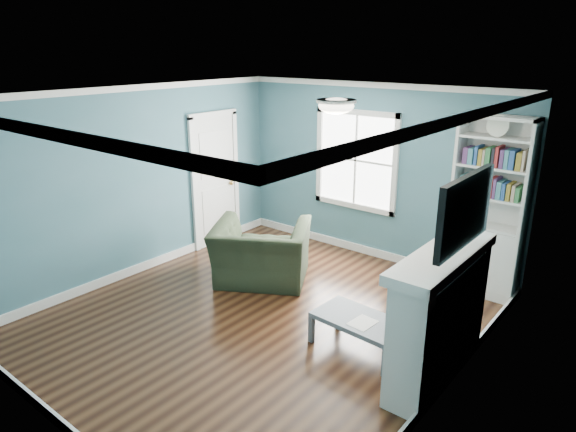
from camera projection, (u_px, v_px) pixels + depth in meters
The scene contains 13 objects.
floor at pixel (263, 317), 6.13m from camera, with size 5.00×5.00×0.00m, color black.
room_walls at pixel (260, 189), 5.64m from camera, with size 5.00×5.00×5.00m.
trim at pixel (261, 219), 5.74m from camera, with size 4.50×5.00×2.60m.
window at pixel (356, 160), 7.69m from camera, with size 1.40×0.06×1.50m.
bookshelf at pixel (486, 225), 6.49m from camera, with size 0.90×0.35×2.31m.
fireplace at pixel (440, 318), 4.84m from camera, with size 0.44×1.58×1.30m.
tv at pixel (465, 211), 4.43m from camera, with size 0.06×1.10×0.65m, color black.
door at pixel (215, 179), 8.15m from camera, with size 0.12×0.98×2.17m.
ceiling_fixture at pixel (336, 105), 4.87m from camera, with size 0.38×0.38×0.15m.
light_switch at pixel (293, 165), 8.49m from camera, with size 0.08×0.01×0.12m, color white.
recliner at pixel (261, 244), 6.92m from camera, with size 1.25×0.81×1.09m, color black.
coffee_table at pixel (360, 322), 5.41m from camera, with size 1.01×0.59×0.36m.
paper_sheet at pixel (363, 323), 5.30m from camera, with size 0.22×0.28×0.00m, color white.
Camera 1 is at (3.65, -4.05, 3.08)m, focal length 32.00 mm.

